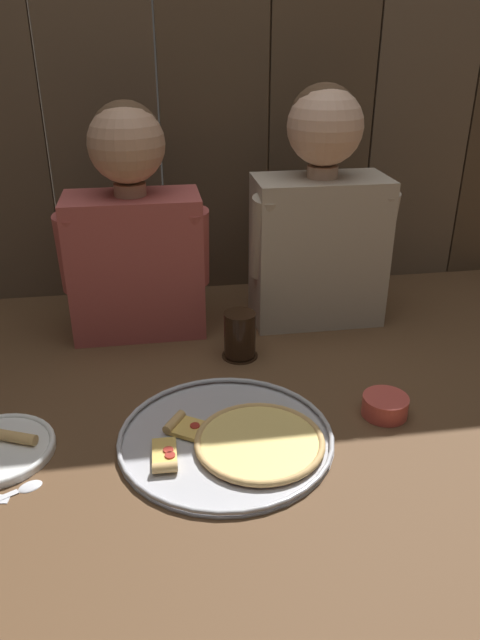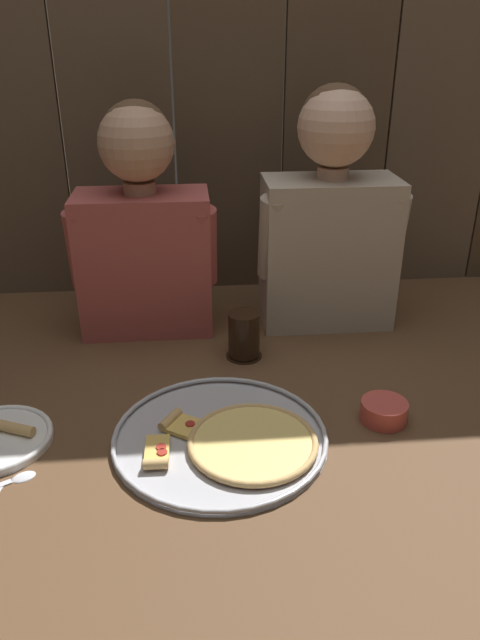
{
  "view_description": "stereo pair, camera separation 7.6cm",
  "coord_description": "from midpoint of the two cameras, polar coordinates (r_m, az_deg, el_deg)",
  "views": [
    {
      "loc": [
        -0.2,
        -1.05,
        0.75
      ],
      "look_at": [
        -0.02,
        0.1,
        0.18
      ],
      "focal_mm": 33.58,
      "sensor_mm": 36.0,
      "label": 1
    },
    {
      "loc": [
        -0.13,
        -1.06,
        0.75
      ],
      "look_at": [
        -0.02,
        0.1,
        0.18
      ],
      "focal_mm": 33.58,
      "sensor_mm": 36.0,
      "label": 2
    }
  ],
  "objects": [
    {
      "name": "diner_right",
      "position": [
        1.62,
        6.29,
        10.09
      ],
      "size": [
        0.39,
        0.2,
        0.63
      ],
      "color": "#B2A38E",
      "rests_on": "ground"
    },
    {
      "name": "dipping_bowl",
      "position": [
        1.32,
        12.06,
        -7.93
      ],
      "size": [
        0.1,
        0.1,
        0.04
      ],
      "color": "#CC4C42",
      "rests_on": "ground"
    },
    {
      "name": "table_spoon",
      "position": [
        1.2,
        -22.22,
        -14.83
      ],
      "size": [
        0.13,
        0.08,
        0.01
      ],
      "color": "silver",
      "rests_on": "ground"
    },
    {
      "name": "pizza_tray",
      "position": [
        1.22,
        -2.25,
        -11.26
      ],
      "size": [
        0.43,
        0.43,
        0.03
      ],
      "color": "#B2B2B7",
      "rests_on": "ground"
    },
    {
      "name": "diner_left",
      "position": [
        1.57,
        -11.53,
        8.61
      ],
      "size": [
        0.38,
        0.2,
        0.6
      ],
      "color": "#AD4C47",
      "rests_on": "ground"
    },
    {
      "name": "wooden_backdrop_wall",
      "position": [
        1.79,
        -3.92,
        24.05
      ],
      "size": [
        2.19,
        0.03,
        1.37
      ],
      "color": "#3D2B1A",
      "rests_on": "ground"
    },
    {
      "name": "drinking_glass",
      "position": [
        1.49,
        -1.46,
        -1.48
      ],
      "size": [
        0.09,
        0.09,
        0.12
      ],
      "color": "black",
      "rests_on": "ground"
    },
    {
      "name": "ground_plane",
      "position": [
        1.3,
        0.07,
        -9.02
      ],
      "size": [
        3.2,
        3.2,
        0.0
      ],
      "primitive_type": "plane",
      "color": "brown"
    }
  ]
}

